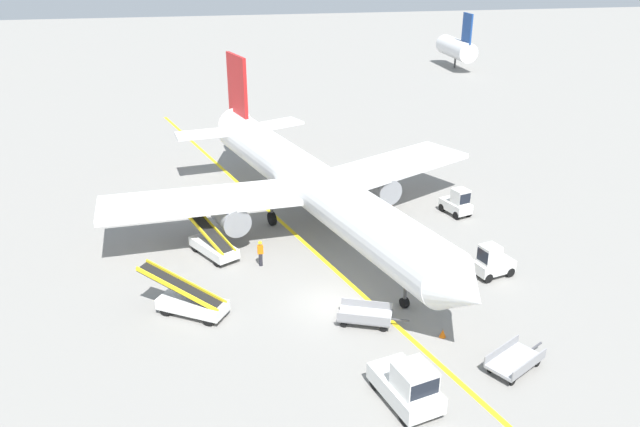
{
  "coord_description": "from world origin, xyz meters",
  "views": [
    {
      "loc": [
        -6.46,
        -29.29,
        18.74
      ],
      "look_at": [
        0.62,
        7.07,
        2.5
      ],
      "focal_mm": 35.02,
      "sensor_mm": 36.0,
      "label": 1
    }
  ],
  "objects_px": {
    "belt_loader_forward_hold": "(190,301)",
    "baggage_cart_loaded": "(365,315)",
    "baggage_tug_near_wing": "(492,262)",
    "ground_crew_wing_walker": "(407,257)",
    "safety_cone_wingtip_left": "(443,333)",
    "baggage_tug_by_cargo_door": "(457,203)",
    "baggage_cart_empty_trailing": "(515,361)",
    "airliner": "(308,182)",
    "pushback_tug": "(408,385)",
    "ground_crew_marshaller": "(260,253)",
    "safety_cone_nose_right": "(421,264)",
    "belt_loader_aft_hold": "(213,244)",
    "safety_cone_nose_left": "(392,207)"
  },
  "relations": [
    {
      "from": "safety_cone_nose_left",
      "to": "safety_cone_wingtip_left",
      "type": "bearing_deg",
      "value": -98.0
    },
    {
      "from": "pushback_tug",
      "to": "safety_cone_nose_right",
      "type": "relative_size",
      "value": 8.99
    },
    {
      "from": "baggage_tug_by_cargo_door",
      "to": "ground_crew_marshaller",
      "type": "height_order",
      "value": "baggage_tug_by_cargo_door"
    },
    {
      "from": "airliner",
      "to": "safety_cone_nose_left",
      "type": "height_order",
      "value": "airliner"
    },
    {
      "from": "baggage_tug_near_wing",
      "to": "safety_cone_nose_right",
      "type": "relative_size",
      "value": 6.02
    },
    {
      "from": "airliner",
      "to": "baggage_cart_loaded",
      "type": "relative_size",
      "value": 9.17
    },
    {
      "from": "baggage_tug_by_cargo_door",
      "to": "baggage_cart_loaded",
      "type": "xyz_separation_m",
      "value": [
        -10.37,
        -12.64,
        -0.46
      ]
    },
    {
      "from": "pushback_tug",
      "to": "belt_loader_aft_hold",
      "type": "xyz_separation_m",
      "value": [
        -7.87,
        15.98,
        -0.22
      ]
    },
    {
      "from": "ground_crew_wing_walker",
      "to": "safety_cone_wingtip_left",
      "type": "bearing_deg",
      "value": -93.45
    },
    {
      "from": "pushback_tug",
      "to": "safety_cone_wingtip_left",
      "type": "xyz_separation_m",
      "value": [
        3.39,
        4.46,
        -0.77
      ]
    },
    {
      "from": "belt_loader_forward_hold",
      "to": "ground_crew_wing_walker",
      "type": "relative_size",
      "value": 2.88
    },
    {
      "from": "ground_crew_marshaller",
      "to": "safety_cone_nose_right",
      "type": "distance_m",
      "value": 10.08
    },
    {
      "from": "baggage_tug_near_wing",
      "to": "belt_loader_forward_hold",
      "type": "xyz_separation_m",
      "value": [
        -17.92,
        -0.79,
        -0.15
      ]
    },
    {
      "from": "airliner",
      "to": "belt_loader_forward_hold",
      "type": "xyz_separation_m",
      "value": [
        -8.29,
        -10.01,
        -2.64
      ]
    },
    {
      "from": "safety_cone_nose_left",
      "to": "belt_loader_forward_hold",
      "type": "bearing_deg",
      "value": -141.74
    },
    {
      "from": "baggage_cart_loaded",
      "to": "baggage_tug_near_wing",
      "type": "bearing_deg",
      "value": 21.49
    },
    {
      "from": "belt_loader_forward_hold",
      "to": "safety_cone_nose_left",
      "type": "xyz_separation_m",
      "value": [
        15.02,
        11.85,
        -0.56
      ]
    },
    {
      "from": "baggage_tug_by_cargo_door",
      "to": "baggage_cart_empty_trailing",
      "type": "relative_size",
      "value": 0.73
    },
    {
      "from": "belt_loader_forward_hold",
      "to": "baggage_cart_loaded",
      "type": "distance_m",
      "value": 9.5
    },
    {
      "from": "airliner",
      "to": "safety_cone_nose_left",
      "type": "distance_m",
      "value": 7.68
    },
    {
      "from": "pushback_tug",
      "to": "safety_cone_wingtip_left",
      "type": "relative_size",
      "value": 8.99
    },
    {
      "from": "ground_crew_wing_walker",
      "to": "belt_loader_aft_hold",
      "type": "bearing_deg",
      "value": 159.86
    },
    {
      "from": "baggage_tug_by_cargo_door",
      "to": "belt_loader_forward_hold",
      "type": "relative_size",
      "value": 0.55
    },
    {
      "from": "baggage_cart_loaded",
      "to": "airliner",
      "type": "bearing_deg",
      "value": 93.68
    },
    {
      "from": "airliner",
      "to": "belt_loader_aft_hold",
      "type": "height_order",
      "value": "airliner"
    },
    {
      "from": "safety_cone_nose_left",
      "to": "safety_cone_wingtip_left",
      "type": "height_order",
      "value": "same"
    },
    {
      "from": "safety_cone_wingtip_left",
      "to": "ground_crew_marshaller",
      "type": "bearing_deg",
      "value": 131.42
    },
    {
      "from": "baggage_tug_near_wing",
      "to": "baggage_cart_empty_trailing",
      "type": "xyz_separation_m",
      "value": [
        -2.85,
        -8.61,
        -0.46
      ]
    },
    {
      "from": "baggage_tug_near_wing",
      "to": "belt_loader_forward_hold",
      "type": "bearing_deg",
      "value": -177.49
    },
    {
      "from": "belt_loader_forward_hold",
      "to": "baggage_cart_loaded",
      "type": "relative_size",
      "value": 1.3
    },
    {
      "from": "airliner",
      "to": "baggage_cart_empty_trailing",
      "type": "distance_m",
      "value": 19.31
    },
    {
      "from": "belt_loader_aft_hold",
      "to": "safety_cone_wingtip_left",
      "type": "height_order",
      "value": "belt_loader_aft_hold"
    },
    {
      "from": "safety_cone_wingtip_left",
      "to": "safety_cone_nose_right",
      "type": "bearing_deg",
      "value": 78.8
    },
    {
      "from": "safety_cone_nose_right",
      "to": "baggage_tug_near_wing",
      "type": "bearing_deg",
      "value": -27.06
    },
    {
      "from": "ground_crew_wing_walker",
      "to": "safety_cone_nose_right",
      "type": "height_order",
      "value": "ground_crew_wing_walker"
    },
    {
      "from": "belt_loader_aft_hold",
      "to": "safety_cone_nose_left",
      "type": "bearing_deg",
      "value": 20.28
    },
    {
      "from": "pushback_tug",
      "to": "baggage_cart_empty_trailing",
      "type": "xyz_separation_m",
      "value": [
        5.77,
        1.33,
        -0.53
      ]
    },
    {
      "from": "belt_loader_aft_hold",
      "to": "ground_crew_marshaller",
      "type": "distance_m",
      "value": 3.52
    },
    {
      "from": "belt_loader_aft_hold",
      "to": "baggage_cart_loaded",
      "type": "distance_m",
      "value": 12.22
    },
    {
      "from": "baggage_tug_near_wing",
      "to": "belt_loader_forward_hold",
      "type": "relative_size",
      "value": 0.54
    },
    {
      "from": "baggage_tug_by_cargo_door",
      "to": "belt_loader_forward_hold",
      "type": "xyz_separation_m",
      "value": [
        -19.47,
        -9.96,
        -0.15
      ]
    },
    {
      "from": "belt_loader_aft_hold",
      "to": "belt_loader_forward_hold",
      "type": "bearing_deg",
      "value": -101.91
    },
    {
      "from": "baggage_tug_near_wing",
      "to": "ground_crew_wing_walker",
      "type": "relative_size",
      "value": 1.56
    },
    {
      "from": "baggage_tug_near_wing",
      "to": "ground_crew_marshaller",
      "type": "relative_size",
      "value": 1.56
    },
    {
      "from": "ground_crew_wing_walker",
      "to": "safety_cone_wingtip_left",
      "type": "relative_size",
      "value": 3.86
    },
    {
      "from": "belt_loader_forward_hold",
      "to": "ground_crew_wing_walker",
      "type": "distance_m",
      "value": 13.38
    },
    {
      "from": "baggage_tug_by_cargo_door",
      "to": "safety_cone_nose_left",
      "type": "relative_size",
      "value": 6.08
    },
    {
      "from": "baggage_tug_near_wing",
      "to": "safety_cone_nose_left",
      "type": "xyz_separation_m",
      "value": [
        -2.9,
        11.06,
        -0.71
      ]
    },
    {
      "from": "pushback_tug",
      "to": "ground_crew_wing_walker",
      "type": "height_order",
      "value": "pushback_tug"
    },
    {
      "from": "safety_cone_nose_right",
      "to": "belt_loader_forward_hold",
      "type": "bearing_deg",
      "value": -169.18
    }
  ]
}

